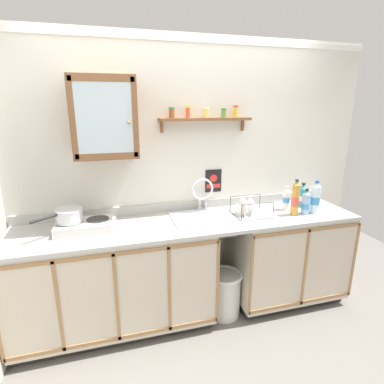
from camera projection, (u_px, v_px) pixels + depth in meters
The scene contains 20 objects.
floor at pixel (200, 330), 2.63m from camera, with size 5.98×5.98×0.00m, color slate.
back_wall at pixel (182, 177), 2.83m from camera, with size 3.58×0.07×2.44m.
lower_cabinet_run at pixel (115, 281), 2.57m from camera, with size 1.62×0.62×0.89m.
lower_cabinet_run_right at pixel (285, 256), 2.99m from camera, with size 1.07×0.62×0.89m.
countertop at pixel (192, 222), 2.62m from camera, with size 2.94×0.64×0.03m, color #B2B2AD.
backsplash at pixel (184, 206), 2.88m from camera, with size 2.94×0.02×0.08m, color #B2B2AD.
sink at pixel (204, 219), 2.69m from camera, with size 0.55×0.48×0.44m.
hot_plate_stove at pixel (84, 226), 2.41m from camera, with size 0.43×0.27×0.08m.
saucepan at pixel (69, 215), 2.37m from camera, with size 0.35×0.29×0.10m.
bottle_opaque_white_0 at pixel (286, 199), 2.86m from camera, with size 0.07×0.07×0.23m.
bottle_detergent_teal_1 at pixel (302, 196), 2.95m from camera, with size 0.08×0.08×0.24m.
bottle_water_clear_2 at pixel (315, 198), 2.77m from camera, with size 0.08×0.08×0.30m.
bottle_water_blue_3 at pixel (306, 203), 2.75m from camera, with size 0.07×0.07×0.24m.
bottle_juice_amber_4 at pixel (295, 199), 2.72m from camera, with size 0.07×0.07×0.33m.
dish_rack at pixel (250, 212), 2.73m from camera, with size 0.32×0.27×0.17m.
mug at pixel (241, 210), 2.72m from camera, with size 0.08×0.12×0.10m.
wall_cabinet at pixel (104, 118), 2.34m from camera, with size 0.48×0.35×0.61m.
spice_shelf at pixel (205, 118), 2.65m from camera, with size 0.81×0.14×0.23m.
warning_sign at pixel (213, 181), 2.90m from camera, with size 0.16×0.01×0.22m.
trash_bin at pixel (224, 293), 2.79m from camera, with size 0.32×0.32×0.42m.
Camera 1 is at (-0.66, -2.10, 1.87)m, focal length 28.63 mm.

